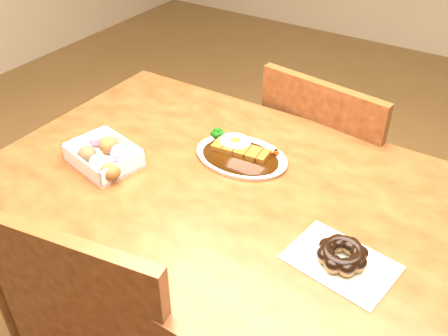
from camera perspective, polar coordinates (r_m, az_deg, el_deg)
The scene contains 5 objects.
table at distance 1.27m, azimuth 0.42°, elevation -5.74°, with size 1.20×0.80×0.75m.
chair_far at distance 1.73m, azimuth 12.03°, elevation -0.85°, with size 0.47×0.47×0.87m.
katsu_curry_plate at distance 1.30m, azimuth 1.87°, elevation 1.68°, with size 0.25×0.18×0.05m.
donut_box at distance 1.31m, azimuth -13.77°, elevation 1.54°, with size 0.21×0.17×0.05m.
pon_de_ring at distance 1.03m, azimuth 13.35°, elevation -9.69°, with size 0.23×0.18×0.04m.
Camera 1 is at (0.50, -0.80, 1.49)m, focal length 40.00 mm.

